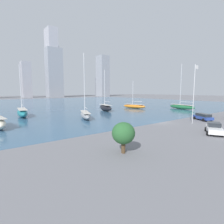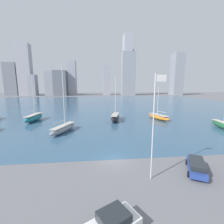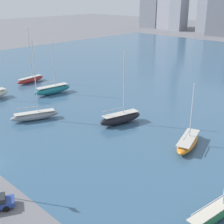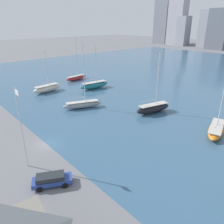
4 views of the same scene
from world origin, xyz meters
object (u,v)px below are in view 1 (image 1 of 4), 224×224
Objects in this scene: sailboat_gray at (85,115)px; parked_wagon_blue at (203,117)px; flag_pole at (194,92)px; parked_pickup_white at (214,128)px; sailboat_orange at (134,106)px; sailboat_green at (182,106)px; sailboat_teal at (22,112)px; sailboat_black at (105,108)px.

sailboat_gray is 2.97× the size of parked_wagon_blue.
parked_pickup_white is (-5.41, -6.33, -5.56)m from flag_pole.
sailboat_green is at bearing -65.51° from sailboat_orange.
sailboat_green is at bearing 99.07° from parked_pickup_white.
flag_pole is at bearing -44.77° from sailboat_teal.
sailboat_green is at bearing 69.19° from parked_wagon_blue.
flag_pole is 0.89× the size of sailboat_teal.
flag_pole is at bearing -137.13° from sailboat_green.
sailboat_black is at bearing 91.12° from flag_pole.
sailboat_black is (13.37, 10.38, 0.17)m from sailboat_gray.
sailboat_orange is 14.28m from sailboat_black.
flag_pole is at bearing -32.48° from sailboat_gray.
sailboat_teal is 44.21m from parked_wagon_blue.
sailboat_gray is 16.93m from sailboat_black.
sailboat_gray reaches higher than flag_pole.
sailboat_gray is 2.99× the size of parked_pickup_white.
sailboat_green reaches higher than flag_pole.
sailboat_teal is at bearing 160.58° from sailboat_orange.
parked_pickup_white is (-19.09, -36.78, 0.00)m from sailboat_orange.
sailboat_black is at bearing 1.76° from sailboat_teal.
parked_wagon_blue is (19.95, -18.61, -0.11)m from sailboat_gray.
parked_pickup_white is at bearing -49.90° from sailboat_gray.
parked_wagon_blue is (-7.69, -29.74, 0.00)m from sailboat_orange.
sailboat_black is (-14.26, -0.74, 0.29)m from sailboat_orange.
sailboat_orange is 30.71m from parked_wagon_blue.
sailboat_green reaches higher than parked_wagon_blue.
sailboat_orange is at bearing 43.61° from sailboat_gray.
sailboat_teal is (-25.45, 31.79, -5.29)m from flag_pole.
sailboat_green reaches higher than sailboat_teal.
sailboat_orange is 2.00× the size of parked_pickup_white.
sailboat_green is (39.30, -1.85, 0.01)m from sailboat_gray.
sailboat_green is 3.12× the size of parked_wagon_blue.
sailboat_gray is 1.17× the size of sailboat_teal.
sailboat_gray is at bearing -174.41° from sailboat_green.
flag_pole is 33.84m from sailboat_orange.
sailboat_teal is at bearing 128.68° from flag_pole.
sailboat_teal is at bearing 163.63° from parked_wagon_blue.
parked_pickup_white is at bearing -130.51° from flag_pole.
sailboat_orange is 1.99× the size of parked_wagon_blue.
sailboat_black reaches higher than sailboat_orange.
sailboat_orange is (27.64, 11.12, -0.11)m from sailboat_gray.
parked_pickup_white is (8.54, -25.66, -0.11)m from sailboat_gray.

